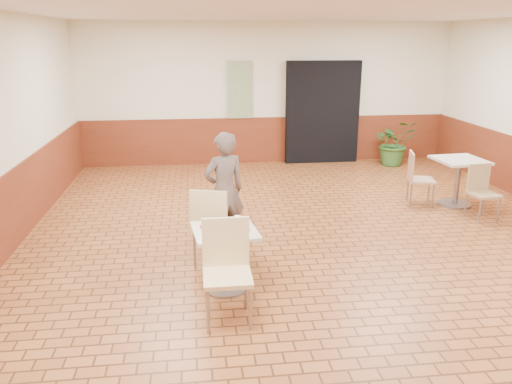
{
  "coord_description": "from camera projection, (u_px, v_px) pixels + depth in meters",
  "views": [
    {
      "loc": [
        -1.57,
        -5.76,
        2.65
      ],
      "look_at": [
        -0.89,
        -0.29,
        0.95
      ],
      "focal_mm": 35.0,
      "sensor_mm": 36.0,
      "label": 1
    }
  ],
  "objects": [
    {
      "name": "corridor_doorway",
      "position": [
        322.0,
        112.0,
        10.87
      ],
      "size": [
        1.6,
        0.22,
        2.2
      ],
      "primitive_type": "cube",
      "color": "black",
      "rests_on": "ground"
    },
    {
      "name": "long_john_donut",
      "position": [
        233.0,
        227.0,
        5.25
      ],
      "size": [
        0.17,
        0.11,
        0.05
      ],
      "rotation": [
        0.0,
        0.0,
        -0.23
      ],
      "color": "#B38734",
      "rests_on": "serving_tray"
    },
    {
      "name": "potted_plant",
      "position": [
        394.0,
        143.0,
        10.77
      ],
      "size": [
        0.98,
        0.88,
        0.98
      ],
      "primitive_type": "imported",
      "rotation": [
        0.0,
        0.0,
        0.14
      ],
      "color": "#316026",
      "rests_on": "ground"
    },
    {
      "name": "paper_cup",
      "position": [
        237.0,
        220.0,
        5.39
      ],
      "size": [
        0.07,
        0.07,
        0.09
      ],
      "rotation": [
        0.0,
        0.0,
        0.09
      ],
      "color": "white",
      "rests_on": "serving_tray"
    },
    {
      "name": "chair_second_front",
      "position": [
        482.0,
        189.0,
        7.59
      ],
      "size": [
        0.42,
        0.42,
        0.83
      ],
      "rotation": [
        0.0,
        0.0,
        0.11
      ],
      "color": "tan",
      "rests_on": "ground"
    },
    {
      "name": "customer",
      "position": [
        224.0,
        191.0,
        6.42
      ],
      "size": [
        0.66,
        0.55,
        1.54
      ],
      "primitive_type": "imported",
      "rotation": [
        0.0,
        0.0,
        3.52
      ],
      "color": "brown",
      "rests_on": "ground"
    },
    {
      "name": "promo_poster",
      "position": [
        240.0,
        90.0,
        10.57
      ],
      "size": [
        0.5,
        0.03,
        1.2
      ],
      "primitive_type": "cube",
      "color": "gray",
      "rests_on": "wainscot_band"
    },
    {
      "name": "ring_donut",
      "position": [
        219.0,
        225.0,
        5.34
      ],
      "size": [
        0.1,
        0.1,
        0.03
      ],
      "primitive_type": "torus",
      "rotation": [
        0.0,
        0.0,
        0.12
      ],
      "color": "#ED8F56",
      "rests_on": "serving_tray"
    },
    {
      "name": "main_table",
      "position": [
        225.0,
        249.0,
        5.38
      ],
      "size": [
        0.66,
        0.66,
        0.7
      ],
      "rotation": [
        0.0,
        0.0,
        0.13
      ],
      "color": "beige",
      "rests_on": "ground"
    },
    {
      "name": "serving_tray",
      "position": [
        225.0,
        228.0,
        5.31
      ],
      "size": [
        0.44,
        0.34,
        0.03
      ],
      "rotation": [
        0.0,
        0.0,
        0.32
      ],
      "color": "red",
      "rests_on": "main_table"
    },
    {
      "name": "chair_second_left",
      "position": [
        417.0,
        175.0,
        8.2
      ],
      "size": [
        0.5,
        0.5,
        0.88
      ],
      "rotation": [
        0.0,
        0.0,
        1.31
      ],
      "color": "tan",
      "rests_on": "ground"
    },
    {
      "name": "room_shell",
      "position": [
        327.0,
        138.0,
        5.98
      ],
      "size": [
        8.01,
        10.01,
        3.01
      ],
      "color": "brown",
      "rests_on": "ground"
    },
    {
      "name": "second_table",
      "position": [
        458.0,
        174.0,
        8.15
      ],
      "size": [
        0.74,
        0.74,
        0.78
      ],
      "rotation": [
        0.0,
        0.0,
        0.08
      ],
      "color": "beige",
      "rests_on": "ground"
    },
    {
      "name": "wainscot_band",
      "position": [
        324.0,
        217.0,
        6.28
      ],
      "size": [
        8.0,
        10.0,
        1.0
      ],
      "color": "#632713",
      "rests_on": "ground"
    },
    {
      "name": "chair_main_front",
      "position": [
        227.0,
        265.0,
        4.81
      ],
      "size": [
        0.46,
        0.46,
        1.0
      ],
      "rotation": [
        0.0,
        0.0,
        -0.0
      ],
      "color": "#E8CB8B",
      "rests_on": "ground"
    },
    {
      "name": "chair_main_back",
      "position": [
        211.0,
        222.0,
        6.0
      ],
      "size": [
        0.55,
        0.55,
        0.97
      ],
      "rotation": [
        0.0,
        0.0,
        2.87
      ],
      "color": "#DFCB86",
      "rests_on": "ground"
    }
  ]
}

